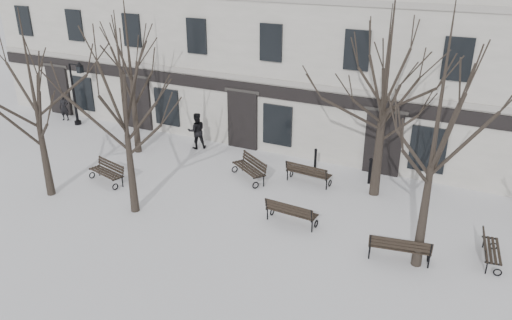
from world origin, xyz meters
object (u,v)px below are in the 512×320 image
Objects in this scene: tree_1 at (123,93)px; bench_3 at (250,168)px; bench_0 at (107,171)px; bench_1 at (291,212)px; bench_4 at (308,173)px; bench_5 at (490,249)px; lamp_post at (76,89)px; tree_0 at (32,84)px; bench_2 at (400,247)px; tree_2 at (439,112)px.

tree_1 reaches higher than bench_3.
bench_1 reaches higher than bench_0.
bench_1 is at bearing 15.84° from bench_0.
tree_1 is at bearing -15.03° from bench_0.
bench_4 is (-0.67, 3.46, 0.01)m from bench_1.
bench_3 is at bearing 71.25° from bench_5.
bench_3 is (2.68, 4.53, -4.15)m from tree_1.
lamp_post is (-15.04, 4.84, 1.60)m from bench_1.
tree_0 reaches higher than bench_2.
bench_3 is (-7.16, 3.38, 0.01)m from bench_2.
bench_3 is 12.20m from lamp_post.
tree_2 is at bearing 147.16° from bench_4.
bench_1 is at bearing -18.54° from bench_2.
bench_4 is (-5.28, 3.97, -4.60)m from tree_2.
bench_0 is 0.53× the size of lamp_post.
bench_4 is at bearing -5.46° from lamp_post.
bench_1 is at bearing -8.70° from bench_3.
bench_2 is at bearing 6.72° from tree_1.
bench_3 is at bearing -35.52° from bench_2.
bench_4 is at bearing -50.93° from bench_2.
bench_3 reaches higher than bench_0.
tree_2 is 13.88m from bench_0.
tree_1 is at bearing 94.39° from bench_5.
tree_0 is 2.03× the size of lamp_post.
bench_1 is 4.18m from bench_3.
tree_0 is 4.03m from tree_1.
bench_4 reaches higher than bench_5.
bench_4 is at bearing 39.59° from bench_0.
bench_3 is 1.18× the size of bench_5.
bench_4 is 7.81m from bench_5.
tree_1 is 7.35m from bench_1.
bench_0 reaches higher than bench_5.
bench_2 reaches higher than bench_5.
bench_5 is at bearing 31.42° from tree_2.
bench_0 is at bearing 29.54° from bench_4.
bench_2 is at bearing 12.61° from bench_0.
bench_1 is (8.47, 0.25, 0.02)m from bench_0.
tree_0 is 0.99× the size of tree_1.
tree_0 is at bearing -173.63° from tree_1.
bench_3 is at bearing 43.68° from bench_0.
bench_5 is at bearing 21.32° from bench_3.
lamp_post is (-14.37, 1.37, 1.59)m from bench_4.
bench_4 is at bearing 143.03° from tree_2.
tree_0 is at bearing 35.92° from bench_4.
bench_1 is at bearing 89.44° from bench_5.
bench_2 is 1.01× the size of bench_3.
tree_2 reaches higher than bench_0.
tree_0 reaches higher than bench_0.
bench_4 is (7.80, 3.71, 0.03)m from bench_0.
bench_0 is at bearing 86.82° from bench_5.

